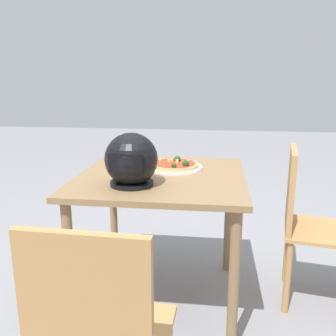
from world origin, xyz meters
The scene contains 6 objects.
ground_plane centered at (0.00, 0.00, 0.00)m, with size 14.00×14.00×0.00m, color gray.
dining_table centered at (0.00, 0.00, 0.66)m, with size 0.90×0.91×0.76m.
pizza_plate centered at (-0.05, -0.15, 0.77)m, with size 0.33×0.33×0.01m, color white.
pizza centered at (-0.06, -0.15, 0.79)m, with size 0.28×0.28×0.05m.
motorcycle_helmet centered at (0.12, 0.21, 0.89)m, with size 0.26×0.26×0.26m.
chair_side centered at (-0.81, -0.11, 0.51)m, with size 0.46×0.46×0.90m.
Camera 1 is at (-0.28, 1.93, 1.29)m, focal length 39.42 mm.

